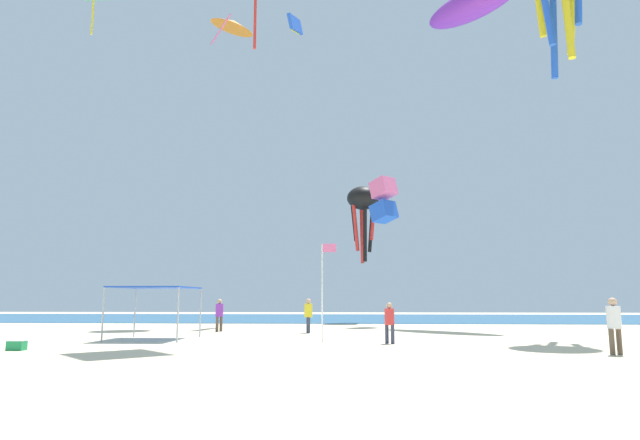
% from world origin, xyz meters
% --- Properties ---
extents(ground, '(110.00, 110.00, 0.10)m').
position_xyz_m(ground, '(0.00, 0.00, -0.05)').
color(ground, beige).
extents(ocean_strip, '(110.00, 25.16, 0.03)m').
position_xyz_m(ocean_strip, '(0.00, 32.05, 0.01)').
color(ocean_strip, '#28608C').
rests_on(ocean_strip, ground).
extents(canopy_tent, '(3.23, 3.38, 2.30)m').
position_xyz_m(canopy_tent, '(-6.38, 3.68, 2.19)').
color(canopy_tent, '#B2B2B7').
rests_on(canopy_tent, ground).
extents(person_near_tent, '(0.43, 0.47, 1.79)m').
position_xyz_m(person_near_tent, '(0.03, 8.65, 1.05)').
color(person_near_tent, '#33384C').
rests_on(person_near_tent, ground).
extents(person_leftmost, '(0.39, 0.39, 1.62)m').
position_xyz_m(person_leftmost, '(3.83, 1.92, 0.95)').
color(person_leftmost, '#33384C').
rests_on(person_leftmost, ground).
extents(person_central, '(0.45, 0.43, 1.80)m').
position_xyz_m(person_central, '(10.68, -2.05, 1.05)').
color(person_central, brown).
rests_on(person_central, ground).
extents(person_rightmost, '(0.42, 0.43, 1.77)m').
position_xyz_m(person_rightmost, '(-4.96, 9.65, 1.04)').
color(person_rightmost, brown).
rests_on(person_rightmost, ground).
extents(banner_flag, '(0.61, 0.06, 4.03)m').
position_xyz_m(banner_flag, '(1.19, 2.27, 2.40)').
color(banner_flag, silver).
rests_on(banner_flag, ground).
extents(cooler_box, '(0.57, 0.37, 0.35)m').
position_xyz_m(cooler_box, '(-9.20, -1.70, 0.18)').
color(cooler_box, '#1E8C4C').
rests_on(cooler_box, ground).
extents(kite_parafoil_blue, '(0.91, 3.93, 2.40)m').
position_xyz_m(kite_parafoil_blue, '(-1.98, 19.55, 23.15)').
color(kite_parafoil_blue, blue).
extents(kite_delta_orange, '(4.28, 4.27, 2.81)m').
position_xyz_m(kite_delta_orange, '(-6.32, 16.90, 21.90)').
color(kite_delta_orange, orange).
extents(kite_box_pink, '(2.08, 2.08, 3.13)m').
position_xyz_m(kite_box_pink, '(4.54, 16.72, 8.52)').
color(kite_box_pink, pink).
extents(kite_inflatable_purple, '(7.05, 7.14, 2.85)m').
position_xyz_m(kite_inflatable_purple, '(11.32, 17.59, 23.25)').
color(kite_inflatable_purple, purple).
extents(kite_octopus_black, '(3.32, 3.32, 6.01)m').
position_xyz_m(kite_octopus_black, '(3.24, 22.08, 9.36)').
color(kite_octopus_black, black).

